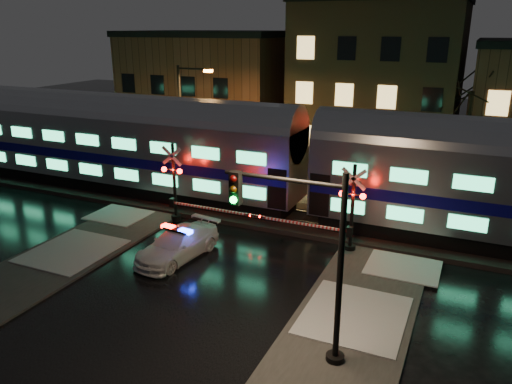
% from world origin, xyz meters
% --- Properties ---
extents(ground, '(120.00, 120.00, 0.00)m').
position_xyz_m(ground, '(0.00, 0.00, 0.00)').
color(ground, black).
rests_on(ground, ground).
extents(ballast, '(90.00, 4.20, 0.24)m').
position_xyz_m(ballast, '(0.00, 5.00, 0.12)').
color(ballast, black).
rests_on(ballast, ground).
extents(sidewalk_left, '(4.00, 20.00, 0.12)m').
position_xyz_m(sidewalk_left, '(-6.50, -6.00, 0.06)').
color(sidewalk_left, '#2D2D2D').
rests_on(sidewalk_left, ground).
extents(sidewalk_right, '(4.00, 20.00, 0.12)m').
position_xyz_m(sidewalk_right, '(6.50, -6.00, 0.06)').
color(sidewalk_right, '#2D2D2D').
rests_on(sidewalk_right, ground).
extents(building_left, '(14.00, 10.00, 9.00)m').
position_xyz_m(building_left, '(-13.00, 22.00, 4.50)').
color(building_left, '#563021').
rests_on(building_left, ground).
extents(building_mid, '(12.00, 11.00, 11.50)m').
position_xyz_m(building_mid, '(2.00, 22.50, 5.75)').
color(building_mid, brown).
rests_on(building_mid, ground).
extents(train, '(51.00, 3.12, 5.92)m').
position_xyz_m(train, '(2.00, 5.00, 3.38)').
color(train, black).
rests_on(train, ballast).
extents(police_car, '(2.42, 4.70, 1.46)m').
position_xyz_m(police_car, '(-1.86, -1.40, 0.66)').
color(police_car, white).
rests_on(police_car, ground).
extents(crossing_signal_right, '(5.85, 0.66, 4.14)m').
position_xyz_m(crossing_signal_right, '(4.62, 2.31, 1.71)').
color(crossing_signal_right, black).
rests_on(crossing_signal_right, ground).
extents(crossing_signal_left, '(5.92, 0.66, 4.19)m').
position_xyz_m(crossing_signal_left, '(-4.06, 2.31, 1.74)').
color(crossing_signal_left, black).
rests_on(crossing_signal_left, ground).
extents(traffic_light, '(3.94, 0.71, 6.09)m').
position_xyz_m(traffic_light, '(5.59, -5.74, 3.24)').
color(traffic_light, black).
rests_on(traffic_light, ground).
extents(streetlight, '(2.52, 0.26, 7.53)m').
position_xyz_m(streetlight, '(-7.86, 9.00, 4.34)').
color(streetlight, black).
rests_on(streetlight, ground).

